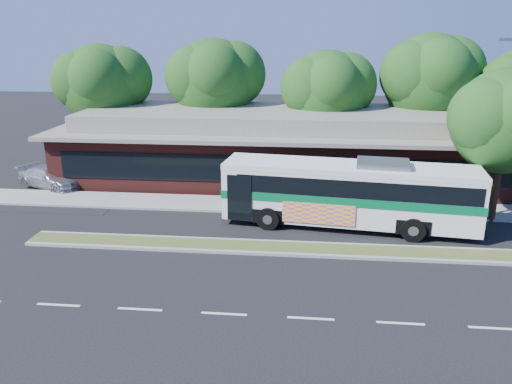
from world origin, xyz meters
TOP-DOWN VIEW (x-y plane):
  - ground at (0.00, 0.00)m, footprint 120.00×120.00m
  - median_strip at (0.00, 0.60)m, footprint 26.00×1.10m
  - sidewalk at (0.00, 6.40)m, footprint 44.00×2.60m
  - parking_lot at (-18.00, 10.00)m, footprint 14.00×12.00m
  - plaza_building at (0.00, 12.99)m, footprint 33.20×11.20m
  - lamp_post at (9.56, 6.00)m, footprint 0.93×0.18m
  - tree_bg_a at (-14.58, 15.14)m, footprint 6.47×5.80m
  - tree_bg_b at (-6.57, 16.14)m, footprint 6.69×6.00m
  - tree_bg_c at (1.40, 15.13)m, footprint 6.24×5.60m
  - tree_bg_d at (8.45, 16.15)m, footprint 6.91×6.20m
  - transit_bus at (1.91, 3.79)m, footprint 12.62×4.14m
  - sedan at (-16.21, 8.60)m, footprint 4.88×3.48m
  - sidewalk_tree at (9.69, 5.42)m, footprint 5.74×5.15m

SIDE VIEW (x-z plane):
  - ground at x=0.00m, z-range 0.00..0.00m
  - parking_lot at x=-18.00m, z-range 0.00..0.01m
  - sidewalk at x=0.00m, z-range 0.00..0.12m
  - median_strip at x=0.00m, z-range 0.00..0.15m
  - sedan at x=-16.21m, z-range 0.00..1.31m
  - transit_bus at x=1.91m, z-range 0.20..3.68m
  - plaza_building at x=0.00m, z-range -0.10..4.35m
  - lamp_post at x=9.56m, z-range 0.37..9.44m
  - sidewalk_tree at x=9.69m, z-range 1.43..9.19m
  - tree_bg_c at x=1.40m, z-range 1.46..9.72m
  - tree_bg_a at x=-14.58m, z-range 1.55..10.18m
  - tree_bg_b at x=-6.57m, z-range 1.64..10.64m
  - tree_bg_d at x=8.45m, z-range 1.73..11.10m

